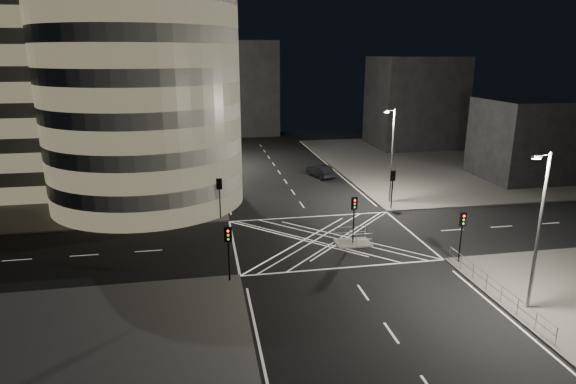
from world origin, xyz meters
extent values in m
plane|color=black|center=(0.00, 0.00, 0.00)|extent=(120.00, 120.00, 0.00)
cube|color=#524F4D|center=(-29.00, 27.00, 0.07)|extent=(42.00, 42.00, 0.15)
cube|color=#524F4D|center=(29.00, 27.00, 0.07)|extent=(42.00, 42.00, 0.15)
cube|color=slate|center=(2.00, -1.50, 0.07)|extent=(3.00, 2.00, 0.15)
cylinder|color=#97958F|center=(-16.00, 14.00, 12.65)|extent=(20.00, 20.00, 25.00)
cube|color=#97958F|center=(-26.00, 24.00, 12.65)|extent=(20.00, 18.00, 25.00)
cube|color=#97958F|center=(-22.00, 42.00, 11.15)|extent=(24.00, 16.00, 22.00)
cube|color=black|center=(26.00, 40.00, 7.65)|extent=(14.00, 12.00, 15.00)
cube|color=black|center=(30.00, 16.00, 5.15)|extent=(10.00, 10.00, 10.00)
cube|color=black|center=(-4.00, 58.00, 9.00)|extent=(18.00, 8.00, 18.00)
cylinder|color=black|center=(-10.50, 9.00, 1.83)|extent=(0.32, 0.32, 3.35)
ellipsoid|color=black|center=(-10.50, 9.00, 4.69)|extent=(4.32, 4.32, 4.97)
cylinder|color=black|center=(-10.50, 15.00, 2.10)|extent=(0.32, 0.32, 3.91)
ellipsoid|color=black|center=(-10.50, 15.00, 5.42)|extent=(4.97, 4.97, 5.71)
cylinder|color=black|center=(-10.50, 21.00, 1.60)|extent=(0.32, 0.32, 2.89)
ellipsoid|color=black|center=(-10.50, 21.00, 4.08)|extent=(3.79, 3.79, 4.36)
cylinder|color=black|center=(-10.50, 27.00, 1.93)|extent=(0.32, 0.32, 3.56)
ellipsoid|color=black|center=(-10.50, 27.00, 5.05)|extent=(4.87, 4.87, 5.60)
cylinder|color=black|center=(-10.50, 33.00, 1.91)|extent=(0.32, 0.32, 3.51)
ellipsoid|color=black|center=(-10.50, 33.00, 4.77)|extent=(4.02, 4.02, 4.62)
cylinder|color=black|center=(-8.80, 6.80, 1.65)|extent=(0.12, 0.12, 3.00)
cube|color=black|center=(-8.80, 6.80, 3.60)|extent=(0.28, 0.22, 0.90)
cube|color=black|center=(-8.80, 6.80, 3.60)|extent=(0.55, 0.04, 1.10)
cylinder|color=black|center=(-8.80, -6.80, 1.65)|extent=(0.12, 0.12, 3.00)
cube|color=black|center=(-8.80, -6.80, 3.60)|extent=(0.28, 0.22, 0.90)
cube|color=black|center=(-8.80, -6.80, 3.60)|extent=(0.55, 0.04, 1.10)
cylinder|color=black|center=(8.80, 6.80, 1.65)|extent=(0.12, 0.12, 3.00)
cube|color=black|center=(8.80, 6.80, 3.60)|extent=(0.28, 0.22, 0.90)
cube|color=black|center=(8.80, 6.80, 3.60)|extent=(0.55, 0.04, 1.10)
cylinder|color=black|center=(8.80, -6.80, 1.65)|extent=(0.12, 0.12, 3.00)
cube|color=black|center=(8.80, -6.80, 3.60)|extent=(0.28, 0.22, 0.90)
cube|color=black|center=(8.80, -6.80, 3.60)|extent=(0.55, 0.04, 1.10)
cylinder|color=black|center=(2.00, -1.50, 1.65)|extent=(0.12, 0.12, 3.00)
cube|color=black|center=(2.00, -1.50, 3.60)|extent=(0.28, 0.22, 0.90)
cube|color=black|center=(2.00, -1.50, 3.60)|extent=(0.55, 0.04, 1.10)
cylinder|color=slate|center=(-9.50, 12.00, 5.15)|extent=(0.20, 0.20, 10.00)
cylinder|color=slate|center=(-9.05, 12.00, 10.00)|extent=(0.90, 0.10, 0.10)
cube|color=slate|center=(-8.60, 12.00, 9.90)|extent=(0.50, 0.25, 0.18)
cube|color=white|center=(-8.60, 12.00, 9.79)|extent=(0.42, 0.20, 0.05)
cylinder|color=slate|center=(-9.50, 30.00, 5.15)|extent=(0.20, 0.20, 10.00)
cylinder|color=slate|center=(-9.05, 30.00, 10.00)|extent=(0.90, 0.10, 0.10)
cube|color=slate|center=(-8.60, 30.00, 9.90)|extent=(0.50, 0.25, 0.18)
cube|color=white|center=(-8.60, 30.00, 9.79)|extent=(0.42, 0.20, 0.05)
cylinder|color=slate|center=(9.50, 9.00, 5.15)|extent=(0.20, 0.20, 10.00)
cylinder|color=slate|center=(9.05, 9.00, 10.00)|extent=(0.90, 0.10, 0.10)
cube|color=slate|center=(8.60, 9.00, 9.90)|extent=(0.50, 0.25, 0.18)
cube|color=white|center=(8.60, 9.00, 9.79)|extent=(0.42, 0.20, 0.05)
cylinder|color=slate|center=(9.50, -14.00, 5.15)|extent=(0.20, 0.20, 10.00)
cylinder|color=slate|center=(9.05, -14.00, 10.00)|extent=(0.90, 0.10, 0.10)
cube|color=slate|center=(8.60, -14.00, 9.90)|extent=(0.50, 0.25, 0.18)
cube|color=white|center=(8.60, -14.00, 9.79)|extent=(0.42, 0.20, 0.05)
cube|color=slate|center=(8.30, -12.15, 0.70)|extent=(0.06, 11.70, 1.10)
cube|color=slate|center=(2.00, -2.40, 0.70)|extent=(2.80, 0.06, 1.10)
cube|color=slate|center=(2.00, -0.60, 0.70)|extent=(2.80, 0.06, 1.10)
imported|color=black|center=(4.87, 21.39, 0.81)|extent=(3.06, 5.21, 1.62)
camera|label=1|loc=(-10.32, -38.04, 15.59)|focal=30.00mm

